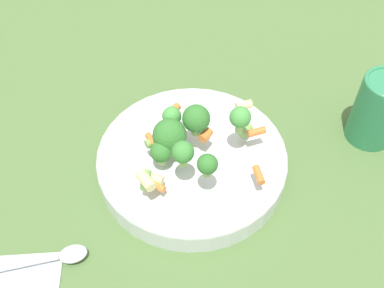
# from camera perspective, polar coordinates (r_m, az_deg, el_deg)

# --- Properties ---
(ground_plane) EXTENTS (3.00, 3.00, 0.00)m
(ground_plane) POSITION_cam_1_polar(r_m,az_deg,el_deg) (0.68, 0.00, -3.14)
(ground_plane) COLOR #4C6B38
(bowl) EXTENTS (0.28, 0.28, 0.04)m
(bowl) POSITION_cam_1_polar(r_m,az_deg,el_deg) (0.66, 0.00, -2.01)
(bowl) COLOR silver
(bowl) RESTS_ON ground_plane
(pasta_salad) EXTENTS (0.16, 0.20, 0.08)m
(pasta_salad) POSITION_cam_1_polar(r_m,az_deg,el_deg) (0.61, -0.89, 1.03)
(pasta_salad) COLOR #8CB766
(pasta_salad) RESTS_ON bowl
(cup) EXTENTS (0.07, 0.07, 0.11)m
(cup) POSITION_cam_1_polar(r_m,az_deg,el_deg) (0.74, 22.59, 4.12)
(cup) COLOR #2D7F51
(cup) RESTS_ON ground_plane
(napkin) EXTENTS (0.12, 0.15, 0.01)m
(napkin) POSITION_cam_1_polar(r_m,az_deg,el_deg) (0.63, -22.46, -16.34)
(napkin) COLOR #B2BCC6
(napkin) RESTS_ON ground_plane
(spoon) EXTENTS (0.04, 0.16, 0.01)m
(spoon) POSITION_cam_1_polar(r_m,az_deg,el_deg) (0.62, -17.72, -13.73)
(spoon) COLOR silver
(spoon) RESTS_ON napkin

